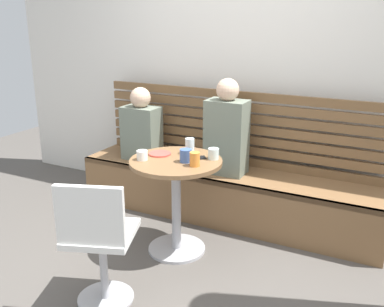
# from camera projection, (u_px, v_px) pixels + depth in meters

# --- Properties ---
(ground) EXTENTS (8.00, 8.00, 0.00)m
(ground) POSITION_uv_depth(u_px,v_px,m) (154.00, 287.00, 2.96)
(ground) COLOR #514C47
(back_wall) EXTENTS (5.20, 0.10, 2.90)m
(back_wall) POSITION_uv_depth(u_px,v_px,m) (247.00, 49.00, 3.91)
(back_wall) COLOR silver
(back_wall) RESTS_ON ground
(booth_bench) EXTENTS (2.70, 0.52, 0.44)m
(booth_bench) POSITION_uv_depth(u_px,v_px,m) (225.00, 195.00, 3.91)
(booth_bench) COLOR brown
(booth_bench) RESTS_ON ground
(booth_backrest) EXTENTS (2.65, 0.04, 0.67)m
(booth_backrest) POSITION_uv_depth(u_px,v_px,m) (237.00, 128.00, 3.95)
(booth_backrest) COLOR brown
(booth_backrest) RESTS_ON booth_bench
(cafe_table) EXTENTS (0.68, 0.68, 0.74)m
(cafe_table) POSITION_uv_depth(u_px,v_px,m) (176.00, 188.00, 3.27)
(cafe_table) COLOR #ADADB2
(cafe_table) RESTS_ON ground
(white_chair) EXTENTS (0.51, 0.51, 0.85)m
(white_chair) POSITION_uv_depth(u_px,v_px,m) (98.00, 239.00, 2.64)
(white_chair) COLOR #ADADB2
(white_chair) RESTS_ON ground
(person_adult) EXTENTS (0.34, 0.22, 0.81)m
(person_adult) POSITION_uv_depth(u_px,v_px,m) (227.00, 131.00, 3.71)
(person_adult) COLOR slate
(person_adult) RESTS_ON booth_bench
(person_child_left) EXTENTS (0.34, 0.22, 0.68)m
(person_child_left) POSITION_uv_depth(u_px,v_px,m) (141.00, 128.00, 4.10)
(person_child_left) COLOR slate
(person_child_left) RESTS_ON booth_bench
(cup_mug_blue) EXTENTS (0.08, 0.08, 0.09)m
(cup_mug_blue) POSITION_uv_depth(u_px,v_px,m) (186.00, 156.00, 3.14)
(cup_mug_blue) COLOR #3D5B9E
(cup_mug_blue) RESTS_ON cafe_table
(cup_glass_short) EXTENTS (0.08, 0.08, 0.08)m
(cup_glass_short) POSITION_uv_depth(u_px,v_px,m) (213.00, 154.00, 3.21)
(cup_glass_short) COLOR silver
(cup_glass_short) RESTS_ON cafe_table
(cup_glass_tall) EXTENTS (0.07, 0.07, 0.12)m
(cup_glass_tall) POSITION_uv_depth(u_px,v_px,m) (190.00, 146.00, 3.33)
(cup_glass_tall) COLOR silver
(cup_glass_tall) RESTS_ON cafe_table
(cup_ceramic_white) EXTENTS (0.08, 0.08, 0.07)m
(cup_ceramic_white) POSITION_uv_depth(u_px,v_px,m) (142.00, 155.00, 3.19)
(cup_ceramic_white) COLOR white
(cup_ceramic_white) RESTS_ON cafe_table
(cup_tumbler_orange) EXTENTS (0.07, 0.07, 0.10)m
(cup_tumbler_orange) POSITION_uv_depth(u_px,v_px,m) (195.00, 159.00, 3.06)
(cup_tumbler_orange) COLOR orange
(cup_tumbler_orange) RESTS_ON cafe_table
(plate_small) EXTENTS (0.17, 0.17, 0.01)m
(plate_small) POSITION_uv_depth(u_px,v_px,m) (160.00, 154.00, 3.32)
(plate_small) COLOR #DB4C42
(plate_small) RESTS_ON cafe_table
(phone_on_table) EXTENTS (0.15, 0.14, 0.01)m
(phone_on_table) POSITION_uv_depth(u_px,v_px,m) (196.00, 158.00, 3.23)
(phone_on_table) COLOR black
(phone_on_table) RESTS_ON cafe_table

